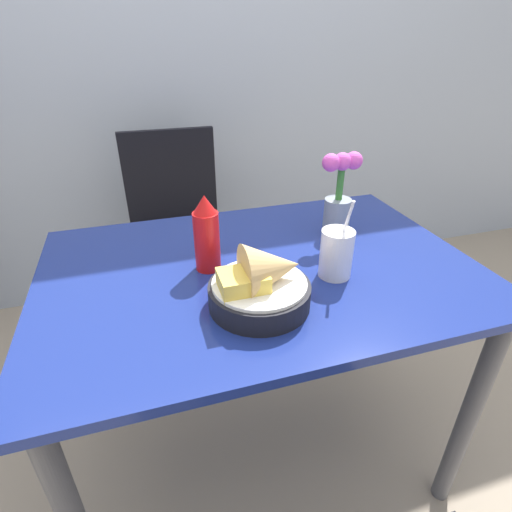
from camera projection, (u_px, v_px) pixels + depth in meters
name	position (u px, v px, depth m)	size (l,w,h in m)	color
ground_plane	(259.00, 447.00, 1.41)	(12.00, 12.00, 0.00)	gray
wall_window	(179.00, 27.00, 1.77)	(7.00, 0.06, 2.60)	#9EA8B7
dining_table	(260.00, 300.00, 1.10)	(1.12, 0.76, 0.75)	navy
chair_far_window	(177.00, 221.00, 1.78)	(0.40, 0.40, 0.93)	black
food_basket	(263.00, 284.00, 0.87)	(0.23, 0.23, 0.15)	black
ketchup_bottle	(207.00, 235.00, 0.99)	(0.06, 0.06, 0.20)	red
drink_cup	(336.00, 255.00, 0.98)	(0.08, 0.08, 0.21)	silver
flower_vase	(339.00, 198.00, 1.15)	(0.12, 0.08, 0.25)	gray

